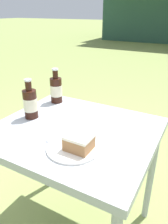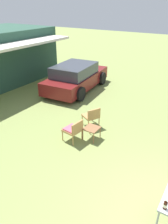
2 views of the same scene
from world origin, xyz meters
TOP-DOWN VIEW (x-y plane):
  - parked_car at (5.44, 6.19)m, footprint 4.31×2.35m
  - wicker_chair_cushioned at (1.49, 3.56)m, footprint 0.56×0.57m
  - wicker_chair_plain at (2.62, 3.54)m, footprint 0.69×0.69m
  - garden_side_table at (1.90, 3.11)m, footprint 0.49×0.46m
  - cola_bottle_near at (-0.28, 0.24)m, footprint 0.08×0.08m

SIDE VIEW (x-z plane):
  - garden_side_table at x=1.90m, z-range 0.16..0.57m
  - wicker_chair_plain at x=2.62m, z-range 0.06..0.80m
  - wicker_chair_cushioned at x=1.49m, z-range 0.06..0.80m
  - parked_car at x=5.44m, z-range -0.02..1.33m
  - cola_bottle_near at x=-0.28m, z-range 0.71..0.93m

